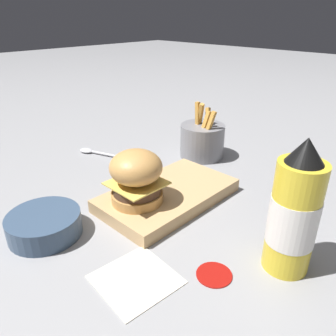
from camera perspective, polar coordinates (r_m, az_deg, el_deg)
ground_plane at (r=0.73m, az=-5.38°, el=-4.60°), size 6.00×6.00×0.00m
serving_board at (r=0.70m, az=0.00°, el=-4.73°), size 0.29×0.17×0.03m
burger at (r=0.63m, az=-5.54°, el=-1.48°), size 0.10×0.10×0.11m
ketchup_bottle at (r=0.52m, az=21.06°, el=-7.51°), size 0.07×0.07×0.22m
fries_basket at (r=0.90m, az=5.97°, el=4.83°), size 0.12×0.12×0.15m
side_bowl at (r=0.63m, az=-20.73°, el=-9.08°), size 0.13×0.13×0.04m
spoon at (r=0.95m, az=-12.74°, el=2.75°), size 0.07×0.16×0.01m
ketchup_puddle at (r=0.53m, az=8.04°, el=-17.85°), size 0.06×0.06×0.00m
parchment_square at (r=0.52m, az=-5.62°, el=-18.69°), size 0.12×0.12×0.00m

